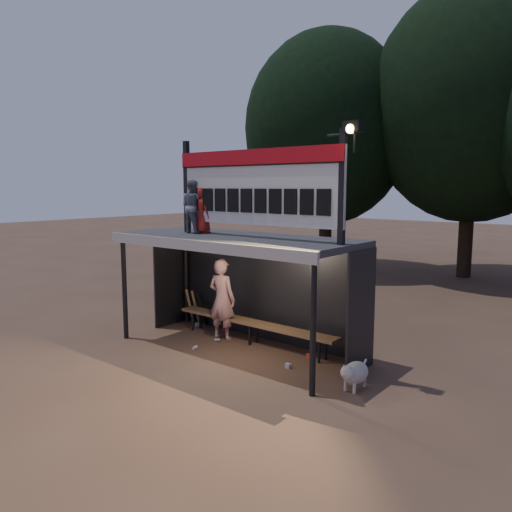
% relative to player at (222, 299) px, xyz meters
% --- Properties ---
extents(ground, '(80.00, 80.00, 0.00)m').
position_rel_player_xyz_m(ground, '(0.72, -0.37, -0.88)').
color(ground, brown).
rests_on(ground, ground).
extents(player, '(0.68, 0.48, 1.76)m').
position_rel_player_xyz_m(player, '(0.00, 0.00, 0.00)').
color(player, silver).
rests_on(player, ground).
extents(child_a, '(0.54, 0.42, 1.11)m').
position_rel_player_xyz_m(child_a, '(-0.41, -0.43, 1.99)').
color(child_a, slate).
rests_on(child_a, dugout_shelter).
extents(child_b, '(0.56, 0.48, 0.96)m').
position_rel_player_xyz_m(child_b, '(-0.19, -0.35, 1.92)').
color(child_b, '#A72019').
rests_on(child_b, dugout_shelter).
extents(dugout_shelter, '(5.10, 2.08, 2.32)m').
position_rel_player_xyz_m(dugout_shelter, '(0.72, -0.13, 0.96)').
color(dugout_shelter, '#373739').
rests_on(dugout_shelter, ground).
extents(scoreboard_assembly, '(4.10, 0.27, 1.99)m').
position_rel_player_xyz_m(scoreboard_assembly, '(1.27, -0.38, 2.44)').
color(scoreboard_assembly, black).
rests_on(scoreboard_assembly, dugout_shelter).
extents(bench, '(4.00, 0.35, 0.48)m').
position_rel_player_xyz_m(bench, '(0.72, 0.18, -0.45)').
color(bench, olive).
rests_on(bench, ground).
extents(tree_left, '(6.46, 6.46, 9.27)m').
position_rel_player_xyz_m(tree_left, '(-3.28, 9.63, 4.63)').
color(tree_left, black).
rests_on(tree_left, ground).
extents(tree_mid, '(7.22, 7.22, 10.36)m').
position_rel_player_xyz_m(tree_mid, '(1.72, 11.13, 5.28)').
color(tree_mid, '#2E2114').
rests_on(tree_mid, ground).
extents(dog, '(0.36, 0.81, 0.49)m').
position_rel_player_xyz_m(dog, '(3.52, -0.64, -0.60)').
color(dog, beige).
rests_on(dog, ground).
extents(bats, '(0.47, 0.32, 0.84)m').
position_rel_player_xyz_m(bats, '(-1.28, 0.45, -0.45)').
color(bats, '#9F784A').
rests_on(bats, ground).
extents(litter, '(3.37, 1.44, 0.08)m').
position_rel_player_xyz_m(litter, '(0.49, -0.09, -0.84)').
color(litter, red).
rests_on(litter, ground).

